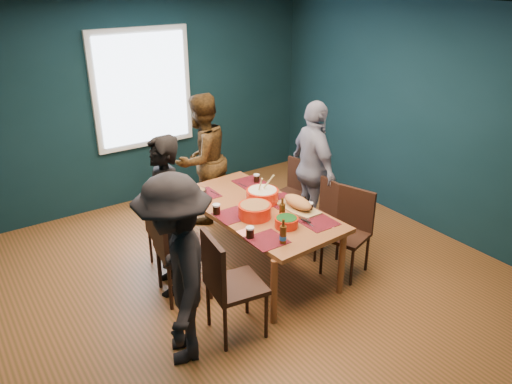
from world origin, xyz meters
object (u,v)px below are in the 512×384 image
Objects in this scene: dining_table at (257,214)px; chair_right_mid at (325,211)px; cutting_board at (298,204)px; chair_left_far at (160,227)px; chair_left_mid at (172,243)px; chair_right_far at (295,187)px; person_near_left at (177,271)px; person_right at (313,168)px; person_back at (202,159)px; bowl_salad at (255,210)px; chair_left_near at (226,279)px; person_far_left at (165,217)px; bowl_herbs at (286,222)px; bowl_dumpling at (262,195)px; chair_right_near at (351,225)px.

chair_right_mid is at bearing -12.19° from dining_table.
chair_right_mid is 1.39× the size of cutting_board.
chair_left_mid reaches higher than chair_left_far.
chair_right_far is 0.51× the size of person_near_left.
person_back is at bearing 57.30° from person_right.
chair_right_far is 2.49× the size of bowl_salad.
chair_left_near is 2.30m from chair_right_far.
chair_left_far is 0.53× the size of person_far_left.
cutting_board is (0.33, 0.24, 0.01)m from bowl_herbs.
bowl_salad is 0.97× the size of bowl_dumpling.
person_far_left reaches higher than bowl_herbs.
chair_left_mid reaches higher than bowl_dumpling.
cutting_board is at bearing -59.61° from bowl_dumpling.
bowl_herbs is at bearing 123.13° from person_near_left.
dining_table is at bearing 124.75° from chair_right_near.
chair_left_near is 1.81m from chair_right_mid.
chair_left_near is at bearing 49.11° from person_back.
chair_left_near is at bearing -155.90° from chair_right_far.
bowl_herbs is (-0.13, -0.59, -0.02)m from bowl_dumpling.
chair_left_mid is at bearing 34.32° from person_back.
cutting_board is (1.19, -0.81, 0.27)m from chair_left_far.
chair_left_mid is at bearing 112.37° from person_right.
cutting_board is at bearing 129.06° from person_near_left.
dining_table is 1.93× the size of chair_left_near.
chair_right_near is at bearing -9.81° from chair_left_mid.
person_far_left is at bearing -177.46° from person_near_left.
chair_right_mid is 1.84m from person_far_left.
person_back is at bearing 92.15° from bowl_dumpling.
person_back reaches higher than bowl_herbs.
person_near_left is 1.29m from bowl_salad.
bowl_salad is at bearing 139.42° from person_near_left.
person_right reaches higher than chair_left_mid.
chair_left_mid is 2.05m from chair_right_far.
person_near_left is at bearing -161.83° from chair_right_far.
person_far_left reaches higher than dining_table.
chair_left_near is 1.65× the size of cutting_board.
bowl_herbs is (0.13, -0.34, -0.02)m from bowl_salad.
bowl_dumpling is (0.26, 0.25, 0.00)m from bowl_salad.
bowl_herbs is 0.41m from cutting_board.
person_right is (0.26, 0.92, 0.28)m from chair_right_near.
chair_right_far is at bearing 33.93° from bowl_salad.
chair_right_near is at bearing -40.40° from dining_table.
bowl_salad reaches higher than dining_table.
chair_right_mid is 0.60m from person_right.
bowl_dumpling is 0.57× the size of cutting_board.
chair_left_near is 0.61× the size of person_right.
chair_right_mid is 0.51× the size of person_back.
bowl_salad is at bearing -176.04° from chair_right_mid.
bowl_dumpling is (0.99, -0.47, 0.29)m from chair_left_far.
dining_table is 1.17× the size of person_back.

